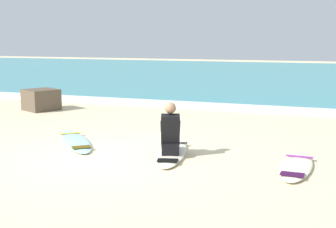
% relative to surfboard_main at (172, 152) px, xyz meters
% --- Properties ---
extents(ground_plane, '(80.00, 80.00, 0.00)m').
position_rel_surfboard_main_xyz_m(ground_plane, '(-1.08, -0.74, -0.04)').
color(ground_plane, beige).
extents(sea, '(80.00, 28.00, 0.10)m').
position_rel_surfboard_main_xyz_m(sea, '(-1.08, 19.57, 0.01)').
color(sea, teal).
rests_on(sea, ground).
extents(breaking_foam, '(80.00, 0.90, 0.11)m').
position_rel_surfboard_main_xyz_m(breaking_foam, '(-1.08, 5.87, 0.02)').
color(breaking_foam, white).
rests_on(breaking_foam, ground).
extents(surfboard_main, '(1.05, 2.34, 0.08)m').
position_rel_surfboard_main_xyz_m(surfboard_main, '(0.00, 0.00, 0.00)').
color(surfboard_main, '#EFE5C6').
rests_on(surfboard_main, ground).
extents(surfer_seated, '(0.56, 0.77, 0.95)m').
position_rel_surfboard_main_xyz_m(surfer_seated, '(0.03, -0.17, 0.40)').
color(surfer_seated, black).
rests_on(surfer_seated, surfboard_main).
extents(surfboard_spare_near, '(1.92, 2.09, 0.08)m').
position_rel_surfboard_main_xyz_m(surfboard_spare_near, '(-2.24, 0.17, -0.00)').
color(surfboard_spare_near, '#9ED1E5').
rests_on(surfboard_spare_near, ground).
extents(surfboard_spare_far, '(0.55, 1.93, 0.08)m').
position_rel_surfboard_main_xyz_m(surfboard_spare_far, '(2.30, -0.17, 0.00)').
color(surfboard_spare_far, '#EFE5C6').
rests_on(surfboard_spare_far, ground).
extents(shoreline_rock, '(1.18, 1.19, 0.64)m').
position_rel_surfboard_main_xyz_m(shoreline_rock, '(-5.61, 3.61, 0.29)').
color(shoreline_rock, brown).
rests_on(shoreline_rock, ground).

